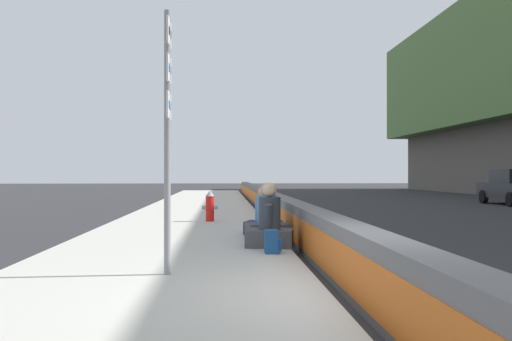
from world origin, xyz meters
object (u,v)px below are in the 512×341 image
object	(u,v)px
seated_person_foreground	(270,227)
seated_person_rear	(263,219)
seated_person_middle	(267,221)
route_sign_post	(168,121)
fire_hydrant	(210,206)
backpack	(272,242)

from	to	relation	value
seated_person_foreground	seated_person_rear	world-z (taller)	seated_person_foreground
seated_person_foreground	seated_person_middle	world-z (taller)	seated_person_foreground
seated_person_foreground	route_sign_post	bearing A→B (deg)	150.47
route_sign_post	fire_hydrant	distance (m)	8.81
seated_person_middle	backpack	world-z (taller)	seated_person_middle
fire_hydrant	seated_person_foreground	xyz separation A→B (m)	(-5.77, -1.25, -0.07)
route_sign_post	backpack	size ratio (longest dim) A/B	9.00
seated_person_middle	seated_person_rear	bearing A→B (deg)	0.95
route_sign_post	fire_hydrant	world-z (taller)	route_sign_post
seated_person_middle	backpack	size ratio (longest dim) A/B	2.95
seated_person_middle	seated_person_rear	world-z (taller)	seated_person_middle
seated_person_foreground	backpack	xyz separation A→B (m)	(-0.88, 0.04, -0.18)
seated_person_foreground	backpack	world-z (taller)	seated_person_foreground
seated_person_rear	backpack	xyz separation A→B (m)	(-3.16, 0.07, -0.14)
route_sign_post	seated_person_rear	distance (m)	5.70
seated_person_rear	fire_hydrant	bearing A→B (deg)	20.21
seated_person_foreground	backpack	distance (m)	0.90
seated_person_middle	backpack	bearing A→B (deg)	177.69
fire_hydrant	seated_person_rear	bearing A→B (deg)	-159.79
fire_hydrant	seated_person_foreground	world-z (taller)	seated_person_foreground
route_sign_post	backpack	bearing A→B (deg)	-38.61
seated_person_foreground	seated_person_middle	xyz separation A→B (m)	(1.35, -0.05, -0.01)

